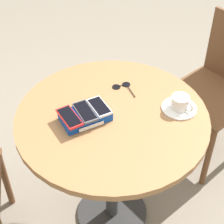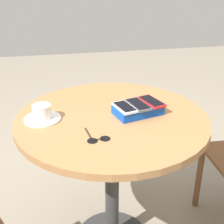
% 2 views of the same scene
% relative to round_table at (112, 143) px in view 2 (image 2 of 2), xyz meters
% --- Properties ---
extents(round_table, '(0.86, 0.86, 0.76)m').
position_rel_round_table_xyz_m(round_table, '(0.00, 0.00, 0.00)').
color(round_table, '#2D2D2D').
rests_on(round_table, ground_plane).
extents(phone_box, '(0.23, 0.17, 0.04)m').
position_rel_round_table_xyz_m(phone_box, '(-0.12, -0.00, 0.16)').
color(phone_box, '#0F42AD').
rests_on(phone_box, round_table).
extents(phone_red, '(0.10, 0.15, 0.01)m').
position_rel_round_table_xyz_m(phone_red, '(-0.19, -0.02, 0.19)').
color(phone_red, red).
rests_on(phone_red, phone_box).
extents(phone_gray, '(0.10, 0.15, 0.01)m').
position_rel_round_table_xyz_m(phone_gray, '(-0.12, 0.00, 0.19)').
color(phone_gray, '#515156').
rests_on(phone_gray, phone_box).
extents(phone_white, '(0.10, 0.14, 0.01)m').
position_rel_round_table_xyz_m(phone_white, '(-0.05, 0.02, 0.19)').
color(phone_white, silver).
rests_on(phone_white, phone_box).
extents(saucer, '(0.16, 0.16, 0.01)m').
position_rel_round_table_xyz_m(saucer, '(0.30, -0.02, 0.14)').
color(saucer, silver).
rests_on(saucer, round_table).
extents(coffee_cup, '(0.08, 0.10, 0.06)m').
position_rel_round_table_xyz_m(coffee_cup, '(0.31, -0.03, 0.18)').
color(coffee_cup, silver).
rests_on(coffee_cup, saucer).
extents(sunglasses, '(0.09, 0.13, 0.01)m').
position_rel_round_table_xyz_m(sunglasses, '(0.09, 0.19, 0.14)').
color(sunglasses, black).
rests_on(sunglasses, round_table).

